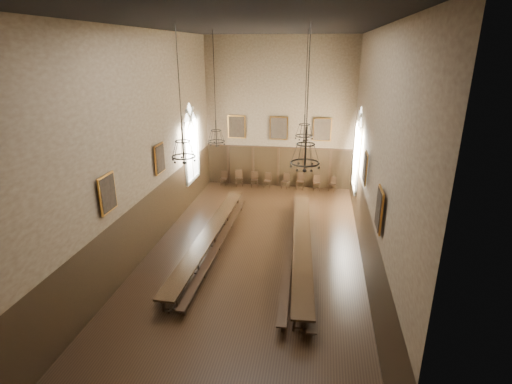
% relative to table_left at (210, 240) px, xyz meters
% --- Properties ---
extents(floor, '(9.00, 18.00, 0.02)m').
position_rel_table_left_xyz_m(floor, '(1.98, -0.07, -0.41)').
color(floor, black).
rests_on(floor, ground).
extents(ceiling, '(9.00, 18.00, 0.02)m').
position_rel_table_left_xyz_m(ceiling, '(1.98, -0.07, 8.61)').
color(ceiling, black).
rests_on(ceiling, ground).
extents(wall_back, '(9.00, 0.02, 9.00)m').
position_rel_table_left_xyz_m(wall_back, '(1.98, 8.94, 4.10)').
color(wall_back, '#7A664B').
rests_on(wall_back, ground).
extents(wall_front, '(9.00, 0.02, 9.00)m').
position_rel_table_left_xyz_m(wall_front, '(1.98, -9.08, 4.10)').
color(wall_front, '#7A664B').
rests_on(wall_front, ground).
extents(wall_left, '(0.02, 18.00, 9.00)m').
position_rel_table_left_xyz_m(wall_left, '(-2.53, -0.07, 4.10)').
color(wall_left, '#7A664B').
rests_on(wall_left, ground).
extents(wall_right, '(0.02, 18.00, 9.00)m').
position_rel_table_left_xyz_m(wall_right, '(6.49, -0.07, 4.10)').
color(wall_right, '#7A664B').
rests_on(wall_right, ground).
extents(wainscot_panelling, '(9.00, 18.00, 2.50)m').
position_rel_table_left_xyz_m(wainscot_panelling, '(1.98, -0.07, 0.85)').
color(wainscot_panelling, black).
rests_on(wainscot_panelling, floor).
extents(table_left, '(0.88, 10.18, 0.79)m').
position_rel_table_left_xyz_m(table_left, '(0.00, 0.00, 0.00)').
color(table_left, black).
rests_on(table_left, floor).
extents(table_right, '(1.35, 10.47, 0.81)m').
position_rel_table_left_xyz_m(table_right, '(3.98, -0.14, 0.01)').
color(table_right, black).
rests_on(table_right, floor).
extents(bench_left_outer, '(0.47, 9.20, 0.41)m').
position_rel_table_left_xyz_m(bench_left_outer, '(-0.48, 0.05, -0.13)').
color(bench_left_outer, black).
rests_on(bench_left_outer, floor).
extents(bench_left_inner, '(0.38, 9.92, 0.45)m').
position_rel_table_left_xyz_m(bench_left_inner, '(0.45, -0.09, -0.11)').
color(bench_left_inner, black).
rests_on(bench_left_inner, floor).
extents(bench_right_inner, '(0.72, 10.54, 0.47)m').
position_rel_table_left_xyz_m(bench_right_inner, '(3.45, -0.07, -0.09)').
color(bench_right_inner, black).
rests_on(bench_right_inner, floor).
extents(bench_right_outer, '(0.50, 10.56, 0.48)m').
position_rel_table_left_xyz_m(bench_right_outer, '(4.46, -0.18, -0.09)').
color(bench_right_outer, black).
rests_on(bench_right_outer, floor).
extents(chair_0, '(0.40, 0.40, 0.89)m').
position_rel_table_left_xyz_m(chair_0, '(-1.45, 8.50, -0.13)').
color(chair_0, black).
rests_on(chair_0, floor).
extents(chair_1, '(0.57, 0.57, 1.01)m').
position_rel_table_left_xyz_m(chair_1, '(-0.45, 8.51, -0.09)').
color(chair_1, black).
rests_on(chair_1, floor).
extents(chair_2, '(0.46, 0.46, 0.94)m').
position_rel_table_left_xyz_m(chair_2, '(0.55, 8.47, -0.11)').
color(chair_2, black).
rests_on(chair_2, floor).
extents(chair_3, '(0.47, 0.47, 0.93)m').
position_rel_table_left_xyz_m(chair_3, '(1.38, 8.44, -0.12)').
color(chair_3, black).
rests_on(chair_3, floor).
extents(chair_4, '(0.53, 0.53, 0.94)m').
position_rel_table_left_xyz_m(chair_4, '(2.50, 8.50, -0.11)').
color(chair_4, black).
rests_on(chair_4, floor).
extents(chair_5, '(0.49, 0.49, 1.01)m').
position_rel_table_left_xyz_m(chair_5, '(3.42, 8.49, -0.09)').
color(chair_5, black).
rests_on(chair_5, floor).
extents(chair_6, '(0.47, 0.47, 0.97)m').
position_rel_table_left_xyz_m(chair_6, '(4.43, 8.44, -0.10)').
color(chair_6, black).
rests_on(chair_6, floor).
extents(chair_7, '(0.49, 0.49, 0.87)m').
position_rel_table_left_xyz_m(chair_7, '(5.38, 8.45, -0.13)').
color(chair_7, black).
rests_on(chair_7, floor).
extents(chandelier_back_left, '(0.78, 0.78, 4.88)m').
position_rel_table_left_xyz_m(chandelier_back_left, '(-0.18, 2.27, 4.22)').
color(chandelier_back_left, black).
rests_on(chandelier_back_left, ceiling).
extents(chandelier_back_right, '(0.77, 0.77, 4.53)m').
position_rel_table_left_xyz_m(chandelier_back_right, '(3.77, 2.46, 4.54)').
color(chandelier_back_right, black).
rests_on(chandelier_back_right, ceiling).
extents(chandelier_front_left, '(0.80, 0.80, 4.29)m').
position_rel_table_left_xyz_m(chandelier_front_left, '(0.02, -2.73, 4.75)').
color(chandelier_front_left, black).
rests_on(chandelier_front_left, ceiling).
extents(chandelier_front_right, '(0.92, 0.92, 4.29)m').
position_rel_table_left_xyz_m(chandelier_front_right, '(4.06, -2.95, 4.75)').
color(chandelier_front_right, black).
rests_on(chandelier_front_right, ceiling).
extents(portrait_back_0, '(1.10, 0.12, 1.40)m').
position_rel_table_left_xyz_m(portrait_back_0, '(-0.62, 8.81, 3.30)').
color(portrait_back_0, '#B3762A').
rests_on(portrait_back_0, wall_back).
extents(portrait_back_1, '(1.10, 0.12, 1.40)m').
position_rel_table_left_xyz_m(portrait_back_1, '(1.98, 8.81, 3.30)').
color(portrait_back_1, '#B3762A').
rests_on(portrait_back_1, wall_back).
extents(portrait_back_2, '(1.10, 0.12, 1.40)m').
position_rel_table_left_xyz_m(portrait_back_2, '(4.58, 8.81, 3.30)').
color(portrait_back_2, '#B3762A').
rests_on(portrait_back_2, wall_back).
extents(portrait_left_0, '(0.12, 1.00, 1.30)m').
position_rel_table_left_xyz_m(portrait_left_0, '(-2.40, 0.93, 3.30)').
color(portrait_left_0, '#B3762A').
rests_on(portrait_left_0, wall_left).
extents(portrait_left_1, '(0.12, 1.00, 1.30)m').
position_rel_table_left_xyz_m(portrait_left_1, '(-2.40, -3.57, 3.30)').
color(portrait_left_1, '#B3762A').
rests_on(portrait_left_1, wall_left).
extents(portrait_right_0, '(0.12, 1.00, 1.30)m').
position_rel_table_left_xyz_m(portrait_right_0, '(6.36, 0.93, 3.30)').
color(portrait_right_0, '#B3762A').
rests_on(portrait_right_0, wall_right).
extents(portrait_right_1, '(0.12, 1.00, 1.30)m').
position_rel_table_left_xyz_m(portrait_right_1, '(6.36, -3.57, 3.30)').
color(portrait_right_1, '#B3762A').
rests_on(portrait_right_1, wall_right).
extents(window_right, '(0.20, 2.20, 4.60)m').
position_rel_table_left_xyz_m(window_right, '(6.41, 5.43, 3.00)').
color(window_right, white).
rests_on(window_right, wall_right).
extents(window_left, '(0.20, 2.20, 4.60)m').
position_rel_table_left_xyz_m(window_left, '(-2.45, 5.43, 3.00)').
color(window_left, white).
rests_on(window_left, wall_left).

